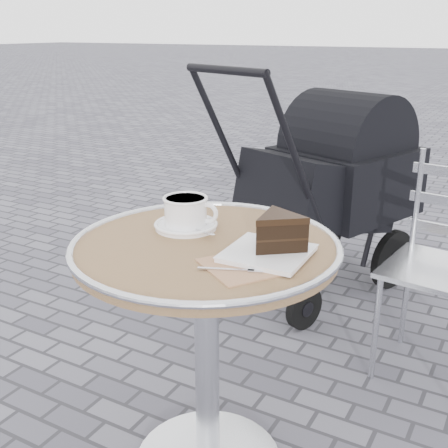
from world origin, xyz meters
The scene contains 4 objects.
cafe_table centered at (0.00, 0.00, 0.57)m, with size 0.72×0.72×0.74m.
cappuccino_set centered at (-0.11, 0.08, 0.77)m, with size 0.20×0.17×0.09m.
cake_plate_set centered at (0.19, 0.02, 0.78)m, with size 0.25×0.32×0.11m.
baby_stroller centered at (-0.13, 1.38, 0.51)m, with size 0.84×1.19×1.13m.
Camera 1 is at (0.72, -1.18, 1.27)m, focal length 45.00 mm.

